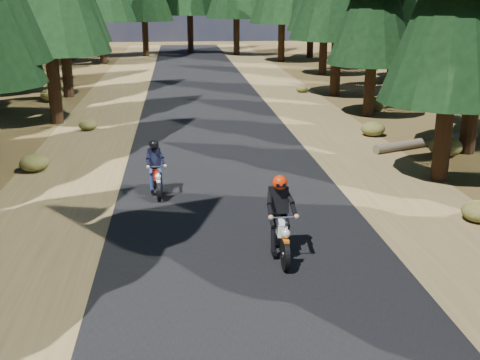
# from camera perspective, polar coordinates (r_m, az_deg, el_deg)

# --- Properties ---
(ground) EXTENTS (120.00, 120.00, 0.00)m
(ground) POSITION_cam_1_polar(r_m,az_deg,el_deg) (12.50, 0.72, -6.84)
(ground) COLOR #443318
(ground) RESTS_ON ground
(road) EXTENTS (6.00, 100.00, 0.01)m
(road) POSITION_cam_1_polar(r_m,az_deg,el_deg) (17.17, -1.21, -0.08)
(road) COLOR black
(road) RESTS_ON ground
(shoulder_l) EXTENTS (3.20, 100.00, 0.01)m
(shoulder_l) POSITION_cam_1_polar(r_m,az_deg,el_deg) (17.43, -16.46, -0.55)
(shoulder_l) COLOR brown
(shoulder_l) RESTS_ON ground
(shoulder_r) EXTENTS (3.20, 100.00, 0.01)m
(shoulder_r) POSITION_cam_1_polar(r_m,az_deg,el_deg) (18.12, 13.45, 0.36)
(shoulder_r) COLOR brown
(shoulder_r) RESTS_ON ground
(log_near) EXTENTS (4.47, 2.15, 0.32)m
(log_near) POSITION_cam_1_polar(r_m,az_deg,el_deg) (22.17, 17.37, 3.49)
(log_near) COLOR #4C4233
(log_near) RESTS_ON ground
(understory_shrubs) EXTENTS (16.42, 31.79, 0.68)m
(understory_shrubs) POSITION_cam_1_polar(r_m,az_deg,el_deg) (20.68, 2.08, 3.69)
(understory_shrubs) COLOR #474C1E
(understory_shrubs) RESTS_ON ground
(rider_lead) EXTENTS (0.57, 1.88, 1.67)m
(rider_lead) POSITION_cam_1_polar(r_m,az_deg,el_deg) (12.07, 3.84, -4.88)
(rider_lead) COLOR silver
(rider_lead) RESTS_ON road
(rider_follow) EXTENTS (0.71, 1.68, 1.45)m
(rider_follow) POSITION_cam_1_polar(r_m,az_deg,el_deg) (15.99, -7.98, 0.27)
(rider_follow) COLOR maroon
(rider_follow) RESTS_ON road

